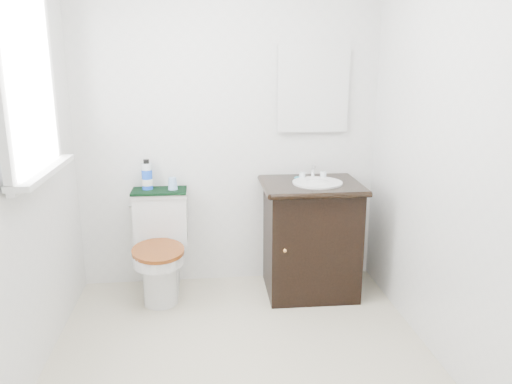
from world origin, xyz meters
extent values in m
plane|color=beige|center=(0.00, 0.00, 0.00)|extent=(2.40, 2.40, 0.00)
plane|color=silver|center=(0.00, 1.20, 1.20)|extent=(2.40, 0.00, 2.40)
plane|color=silver|center=(0.00, -1.20, 1.20)|extent=(2.40, 0.00, 2.40)
plane|color=silver|center=(-1.10, 0.00, 1.20)|extent=(0.00, 2.40, 2.40)
plane|color=silver|center=(1.10, 0.00, 1.20)|extent=(0.00, 2.40, 2.40)
cube|color=white|center=(-1.07, 0.25, 1.55)|extent=(0.02, 0.70, 0.90)
cube|color=silver|center=(0.62, 1.18, 1.45)|extent=(0.50, 0.02, 0.60)
cylinder|color=silver|center=(-0.51, 0.82, 0.18)|extent=(0.23, 0.23, 0.36)
cube|color=silver|center=(-0.51, 1.07, 0.18)|extent=(0.23, 0.28, 0.36)
cube|color=silver|center=(-0.51, 1.09, 0.53)|extent=(0.38, 0.18, 0.34)
cube|color=silver|center=(-0.51, 1.09, 0.72)|extent=(0.40, 0.20, 0.03)
cylinder|color=silver|center=(-0.51, 0.78, 0.36)|extent=(0.34, 0.34, 0.08)
cylinder|color=brown|center=(-0.51, 0.78, 0.41)|extent=(0.40, 0.40, 0.03)
cube|color=black|center=(0.57, 0.90, 0.39)|extent=(0.63, 0.54, 0.78)
cube|color=black|center=(0.57, 0.90, 0.80)|extent=(0.67, 0.58, 0.04)
cylinder|color=silver|center=(0.60, 0.87, 0.83)|extent=(0.35, 0.35, 0.01)
ellipsoid|color=silver|center=(0.60, 0.87, 0.77)|extent=(0.30, 0.30, 0.15)
cylinder|color=silver|center=(0.60, 1.02, 0.87)|extent=(0.02, 0.02, 0.10)
cube|color=white|center=(0.45, 0.81, 0.12)|extent=(0.19, 0.16, 0.25)
cube|color=white|center=(0.45, 0.81, 0.26)|extent=(0.21, 0.18, 0.03)
cube|color=black|center=(-0.51, 1.09, 0.74)|extent=(0.39, 0.22, 0.02)
cylinder|color=blue|center=(-0.59, 1.12, 0.82)|extent=(0.08, 0.08, 0.14)
cylinder|color=silver|center=(-0.59, 1.12, 0.92)|extent=(0.08, 0.08, 0.05)
cylinder|color=black|center=(-0.59, 1.12, 0.95)|extent=(0.04, 0.04, 0.03)
cone|color=#83A7D6|center=(-0.41, 1.09, 0.80)|extent=(0.07, 0.07, 0.09)
ellipsoid|color=#176270|center=(0.50, 1.03, 0.83)|extent=(0.07, 0.05, 0.02)
camera|label=1|loc=(-0.20, -2.43, 1.63)|focal=35.00mm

